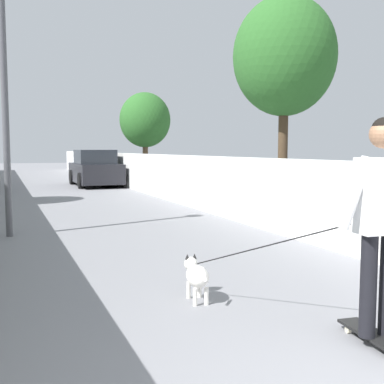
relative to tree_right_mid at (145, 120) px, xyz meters
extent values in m
plane|color=gray|center=(-5.00, 3.79, -2.85)|extent=(80.00, 80.00, 0.00)
cube|color=white|center=(-7.00, 1.13, -2.15)|extent=(48.00, 0.30, 1.40)
cylinder|color=brown|center=(0.00, 0.00, -1.75)|extent=(0.24, 0.24, 2.19)
ellipsoid|color=#2D6628|center=(0.00, 0.00, 0.02)|extent=(2.26, 2.26, 2.43)
cylinder|color=#473523|center=(-11.50, 0.30, -1.40)|extent=(0.21, 0.21, 2.89)
ellipsoid|color=#2D6628|center=(-11.50, 0.30, 0.71)|extent=(2.21, 2.21, 2.54)
cylinder|color=#4C4C51|center=(-11.22, 5.90, -0.67)|extent=(0.12, 0.12, 4.36)
cube|color=black|center=(-17.41, 3.25, -2.78)|extent=(0.82, 0.29, 0.02)
cylinder|color=beige|center=(-17.12, 3.29, -2.82)|extent=(0.06, 0.04, 0.06)
cylinder|color=beige|center=(-17.14, 3.15, -2.82)|extent=(0.06, 0.04, 0.06)
cylinder|color=black|center=(-17.40, 3.34, -2.35)|extent=(0.14, 0.14, 0.83)
cube|color=white|center=(-17.41, 3.25, -1.63)|extent=(0.26, 0.40, 0.60)
cylinder|color=white|center=(-17.38, 3.49, -1.61)|extent=(0.12, 0.29, 0.58)
sphere|color=#9E7051|center=(-17.41, 3.25, -1.15)|extent=(0.22, 0.22, 0.22)
sphere|color=black|center=(-17.41, 3.25, -1.12)|extent=(0.19, 0.19, 0.19)
ellipsoid|color=white|center=(-15.86, 4.16, -2.58)|extent=(0.42, 0.27, 0.22)
sphere|color=white|center=(-15.61, 4.13, -2.51)|extent=(0.15, 0.15, 0.15)
cone|color=black|center=(-15.60, 4.17, -2.43)|extent=(0.06, 0.06, 0.06)
cone|color=black|center=(-15.61, 4.09, -2.43)|extent=(0.06, 0.06, 0.06)
cylinder|color=white|center=(-15.73, 4.21, -2.76)|extent=(0.04, 0.04, 0.18)
cylinder|color=white|center=(-15.75, 4.09, -2.76)|extent=(0.04, 0.04, 0.18)
cylinder|color=white|center=(-15.98, 4.24, -2.76)|extent=(0.04, 0.04, 0.18)
cylinder|color=white|center=(-15.99, 4.12, -2.76)|extent=(0.04, 0.04, 0.18)
cylinder|color=white|center=(-16.11, 4.19, -2.50)|extent=(0.14, 0.05, 0.13)
cylinder|color=black|center=(-16.64, 3.71, -2.12)|extent=(1.56, 0.92, 0.66)
cube|color=black|center=(-0.12, 2.28, -2.29)|extent=(3.97, 1.70, 0.80)
cube|color=#262B33|center=(-0.12, 2.28, -1.61)|extent=(2.06, 1.50, 0.60)
cylinder|color=black|center=(1.11, 3.07, -2.53)|extent=(0.64, 0.22, 0.64)
cylinder|color=black|center=(1.11, 1.49, -2.53)|extent=(0.64, 0.22, 0.64)
cylinder|color=black|center=(-1.35, 3.07, -2.53)|extent=(0.64, 0.22, 0.64)
cylinder|color=black|center=(-1.35, 1.49, -2.53)|extent=(0.64, 0.22, 0.64)
camera|label=1|loc=(-20.22, 6.00, -1.27)|focal=43.75mm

